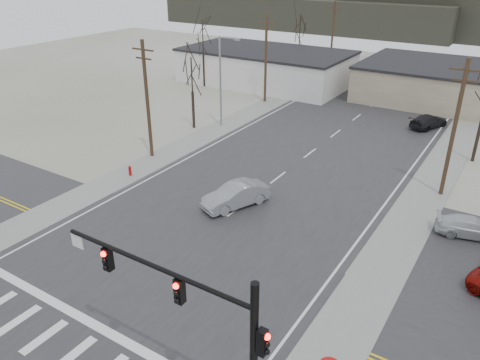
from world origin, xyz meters
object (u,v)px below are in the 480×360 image
object	(u,v)px
traffic_signal_mast	(206,323)
car_far_b	(410,68)
sedan_crossing	(236,195)
car_far_a	(429,121)
fire_hydrant	(130,171)
car_parked_silver	(471,227)

from	to	relation	value
traffic_signal_mast	car_far_b	world-z (taller)	traffic_signal_mast
sedan_crossing	car_far_b	world-z (taller)	sedan_crossing
car_far_a	car_far_b	bearing A→B (deg)	-48.65
traffic_signal_mast	fire_hydrant	world-z (taller)	traffic_signal_mast
traffic_signal_mast	car_parked_silver	xyz separation A→B (m)	(6.34, 19.20, -4.03)
car_far_a	car_parked_silver	bearing A→B (deg)	132.27
fire_hydrant	car_far_a	size ratio (longest dim) A/B	0.19
traffic_signal_mast	sedan_crossing	xyz separation A→B (m)	(-8.23, 14.54, -3.81)
traffic_signal_mast	car_far_b	size ratio (longest dim) A/B	2.28
traffic_signal_mast	car_parked_silver	size ratio (longest dim) A/B	2.12
car_far_a	car_far_b	world-z (taller)	car_far_b
traffic_signal_mast	car_far_a	distance (m)	39.19
traffic_signal_mast	car_far_a	xyz separation A→B (m)	(-0.63, 38.98, -3.96)
traffic_signal_mast	car_parked_silver	world-z (taller)	traffic_signal_mast
sedan_crossing	car_far_a	world-z (taller)	sedan_crossing
car_far_a	fire_hydrant	bearing A→B (deg)	77.68
traffic_signal_mast	fire_hydrant	bearing A→B (deg)	141.87
car_far_b	sedan_crossing	bearing A→B (deg)	-104.53
traffic_signal_mast	sedan_crossing	world-z (taller)	traffic_signal_mast
sedan_crossing	car_parked_silver	distance (m)	15.30
sedan_crossing	car_far_b	xyz separation A→B (m)	(-0.50, 48.66, -0.15)
fire_hydrant	car_far_a	xyz separation A→B (m)	(17.46, 24.78, 0.26)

